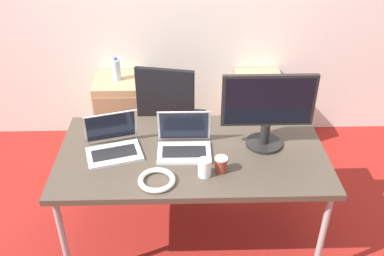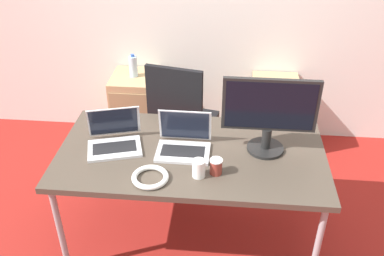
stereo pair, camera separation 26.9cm
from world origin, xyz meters
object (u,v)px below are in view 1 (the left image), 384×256
Objects in this scene: cabinet_left at (121,113)px; laptop_right at (113,145)px; laptop_left at (184,143)px; water_bottle at (116,70)px; monitor at (268,109)px; cable_coil at (157,180)px; cabinet_right at (257,111)px; coffee_cup_white at (205,168)px; coffee_cup_brown at (221,164)px; office_chair at (172,132)px.

laptop_right is (0.13, -1.18, 0.46)m from cabinet_left.
cabinet_left is 1.39m from laptop_left.
water_bottle is 1.19m from laptop_right.
laptop_left is at bearing -63.90° from cabinet_left.
monitor reaches higher than cable_coil.
cabinet_right is 1.33m from monitor.
laptop_left is 0.28m from coffee_cup_white.
laptop_right is at bearing 132.33° from cable_coil.
coffee_cup_brown reaches higher than cabinet_left.
office_chair reaches higher than cabinet_left.
cabinet_left is 1.16× the size of monitor.
monitor is at bearing 2.77° from laptop_right.
laptop_left reaches higher than cable_coil.
office_chair reaches higher than laptop_right.
office_chair is 1.55× the size of cabinet_right.
coffee_cup_brown is 0.39m from cable_coil.
laptop_right is at bearing -177.23° from monitor.
coffee_cup_brown is at bearing -108.53° from cabinet_right.
cabinet_right is 1.70m from laptop_right.
cable_coil reaches higher than cabinet_left.
coffee_cup_white is (0.12, -0.26, 0.00)m from laptop_left.
coffee_cup_white is 1.12× the size of coffee_cup_brown.
water_bottle is 1.55m from cable_coil.
coffee_cup_brown is at bearing -18.53° from laptop_right.
coffee_cup_white is at bearing -65.48° from laptop_left.
office_chair is at bearing 107.52° from coffee_cup_brown.
laptop_left is (0.58, -1.18, 0.46)m from cabinet_left.
laptop_left is 0.59× the size of monitor.
office_chair is at bearing -40.31° from water_bottle.
cable_coil is (-0.85, -1.49, 0.42)m from cabinet_right.
cable_coil reaches higher than cabinet_right.
monitor is at bearing -45.83° from water_bottle.
office_chair is at bearing 101.76° from coffee_cup_white.
water_bottle is at bearing 179.90° from cabinet_right.
coffee_cup_brown is 0.45× the size of cable_coil.
cable_coil is at bearing -47.67° from laptop_right.
cabinet_right is at bearing 60.39° from cable_coil.
laptop_left is at bearing -174.70° from monitor.
coffee_cup_brown reaches higher than cabinet_right.
laptop_right is 3.93× the size of coffee_cup_brown.
cabinet_right is at bearing 71.47° from coffee_cup_brown.
water_bottle reaches higher than cabinet_right.
cabinet_left is 1.27m from laptop_right.
cabinet_right is 1.16× the size of monitor.
cabinet_right is at bearing 68.36° from coffee_cup_white.
water_bottle is at bearing 90.00° from cabinet_left.
coffee_cup_brown is at bearing -45.70° from laptop_left.
office_chair is 5.02× the size of water_bottle.
cabinet_left is at bearing 139.85° from office_chair.
office_chair is at bearing -152.67° from cabinet_right.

